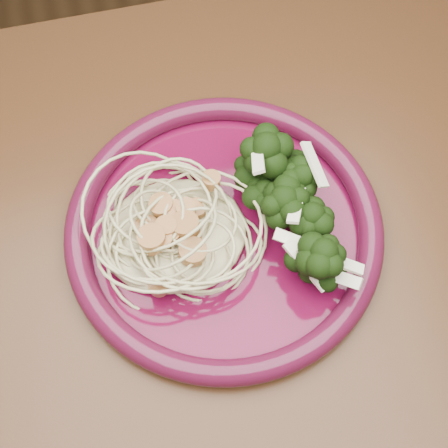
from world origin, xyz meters
name	(u,v)px	position (x,y,z in m)	size (l,w,h in m)	color
dining_table	(312,309)	(0.00, 0.00, 0.65)	(1.20, 0.80, 0.75)	#472814
dinner_plate	(224,228)	(-0.08, 0.07, 0.76)	(0.34, 0.34, 0.03)	#520826
spaghetti_pile	(173,230)	(-0.13, 0.07, 0.77)	(0.15, 0.13, 0.03)	#C6C18C
scallop_cluster	(170,211)	(-0.13, 0.07, 0.81)	(0.13, 0.13, 0.04)	#B57B40
broccoli_pile	(286,207)	(-0.02, 0.06, 0.79)	(0.10, 0.17, 0.06)	black
onion_garnish	(290,189)	(-0.02, 0.06, 0.82)	(0.07, 0.11, 0.06)	white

